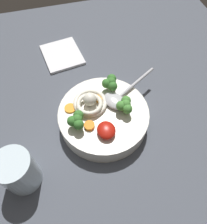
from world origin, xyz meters
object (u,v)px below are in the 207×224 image
object	(u,v)px
soup_spoon	(118,98)
drinking_glass	(18,171)
noodle_pile	(90,103)
folded_napkin	(62,55)
soup_bowl	(104,117)

from	to	relation	value
soup_spoon	drinking_glass	xyz separation A→B (cm)	(12.05, -25.05, -0.54)
noodle_pile	folded_napkin	distance (cm)	25.38
soup_bowl	drinking_glass	distance (cm)	22.71
soup_bowl	soup_spoon	size ratio (longest dim) A/B	1.33
soup_bowl	folded_napkin	distance (cm)	27.88
drinking_glass	soup_spoon	bearing A→B (deg)	115.70
soup_bowl	noodle_pile	xyz separation A→B (cm)	(-2.57, -2.62, 3.40)
folded_napkin	soup_bowl	bearing A→B (deg)	12.92
soup_spoon	folded_napkin	xyz separation A→B (cm)	(-24.48, -10.76, -5.06)
noodle_pile	folded_napkin	bearing A→B (deg)	-171.64
soup_spoon	drinking_glass	bearing A→B (deg)	175.70
noodle_pile	drinking_glass	distance (cm)	21.56
soup_bowl	soup_spoon	bearing A→B (deg)	120.00
soup_bowl	noodle_pile	bearing A→B (deg)	-134.47
soup_spoon	soup_bowl	bearing A→B (deg)	-180.00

